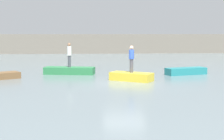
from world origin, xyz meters
TOP-DOWN VIEW (x-y plane):
  - ground_plane at (0.00, 0.00)m, footprint 120.00×120.00m
  - embankment_wall at (0.00, 29.22)m, footprint 80.00×1.20m
  - rowboat_green at (-3.57, 4.72)m, footprint 3.79×1.77m
  - rowboat_yellow at (0.55, 1.06)m, footprint 2.84×2.36m
  - rowboat_teal at (4.90, 3.94)m, footprint 3.18×1.83m
  - person_white_shirt at (-3.57, 4.72)m, footprint 0.32×0.32m
  - person_blue_shirt at (0.55, 1.06)m, footprint 0.32×0.32m

SIDE VIEW (x-z plane):
  - ground_plane at x=0.00m, z-range 0.00..0.00m
  - rowboat_teal at x=4.90m, z-range 0.00..0.50m
  - rowboat_yellow at x=0.55m, z-range 0.00..0.51m
  - rowboat_green at x=-3.57m, z-range 0.00..0.52m
  - embankment_wall at x=0.00m, z-range 0.00..2.80m
  - person_blue_shirt at x=0.55m, z-range 0.62..2.32m
  - person_white_shirt at x=-3.57m, z-range 0.62..2.39m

